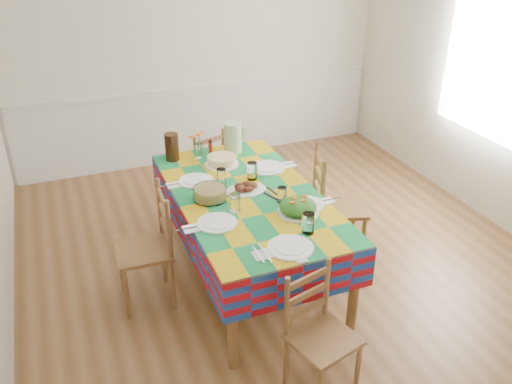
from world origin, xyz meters
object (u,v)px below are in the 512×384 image
Objects in this scene: tea_pitcher at (172,147)px; chair_right at (334,206)px; meat_platter at (246,188)px; chair_near at (319,335)px; chair_far at (204,170)px; green_pitcher at (233,137)px; chair_left at (149,249)px; dining_table at (247,204)px.

tea_pitcher is 0.24× the size of chair_right.
meat_platter is 1.40m from chair_near.
chair_far is (0.00, 1.24, -0.39)m from meat_platter.
tea_pitcher is at bearing 177.52° from green_pitcher.
chair_far is at bearing 110.39° from green_pitcher.
chair_near is 2.59m from chair_far.
tea_pitcher reaches higher than chair_near.
chair_left reaches higher than chair_near.
tea_pitcher is at bearing 114.23° from dining_table.
green_pitcher is (0.17, 0.79, 0.11)m from meat_platter.
dining_table is 0.97m from tea_pitcher.
tea_pitcher is 0.28× the size of chair_near.
chair_left reaches higher than dining_table.
dining_table is 0.13m from meat_platter.
tea_pitcher is at bearing 29.62° from chair_far.
chair_far is at bearing 74.25° from chair_near.
green_pitcher is 0.32× the size of chair_far.
chair_left is 1.63m from chair_right.
chair_right is at bearing 1.07° from dining_table.
meat_platter is 0.82m from green_pitcher.
dining_table is 2.33× the size of chair_far.
green_pitcher reaches higher than chair_far.
chair_left is (-0.83, -1.30, 0.05)m from chair_far.
chair_far is (0.40, 0.43, -0.49)m from tea_pitcher.
dining_table is at bearing -65.77° from tea_pitcher.
green_pitcher is 2.20m from chair_near.
chair_left is at bearing 109.31° from chair_right.
chair_near is (-0.01, -1.30, -0.27)m from dining_table.
chair_left is (-0.43, -0.87, -0.44)m from tea_pitcher.
chair_far is 1.51m from chair_right.
meat_platter is (0.01, 0.05, 0.11)m from dining_table.
chair_right reaches higher than chair_left.
tea_pitcher reaches higher than dining_table.
chair_far is 0.90× the size of chair_left.
meat_platter is at bearing 82.13° from dining_table.
chair_near is at bearing -90.47° from dining_table.
meat_platter is 0.34× the size of chair_left.
tea_pitcher is at bearing 156.22° from chair_left.
chair_far is 1.54m from chair_left.
chair_right is at bearing -52.44° from green_pitcher.
chair_far reaches higher than meat_platter.
meat_platter is at bearing -63.95° from tea_pitcher.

